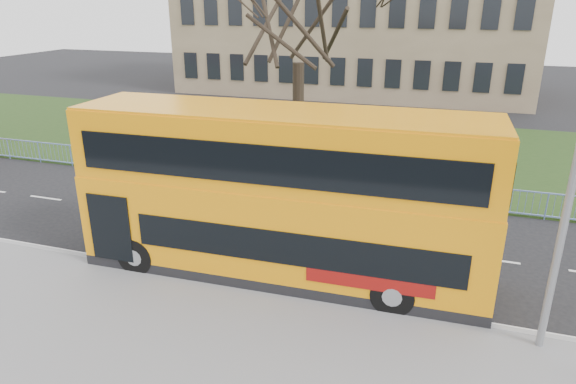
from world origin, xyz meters
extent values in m
plane|color=black|center=(0.00, 0.00, 0.00)|extent=(120.00, 120.00, 0.00)
cube|color=gray|center=(0.00, -1.55, 0.07)|extent=(80.00, 0.20, 0.14)
cube|color=#1D3613|center=(0.00, 14.30, 0.04)|extent=(80.00, 15.40, 0.08)
cube|color=#836D53|center=(-5.00, 35.00, 7.00)|extent=(30.00, 15.00, 14.00)
cube|color=#FF990A|center=(-0.33, -0.41, 1.53)|extent=(12.09, 3.17, 2.23)
cube|color=#FF990A|center=(-0.33, -0.41, 2.84)|extent=(12.09, 3.17, 0.38)
cube|color=#FF990A|center=(-0.33, -0.41, 4.03)|extent=(12.03, 3.11, 2.00)
cube|color=black|center=(0.40, -1.83, 1.62)|extent=(9.27, 0.28, 0.97)
cube|color=black|center=(-0.29, -1.83, 3.93)|extent=(11.05, 0.33, 1.09)
cylinder|color=black|center=(-4.58, -1.82, 0.60)|extent=(1.20, 0.35, 1.19)
cylinder|color=black|center=(3.20, -1.61, 0.60)|extent=(1.20, 0.35, 1.19)
cylinder|color=gray|center=(6.80, -2.00, 4.59)|extent=(0.18, 0.18, 8.95)
camera|label=1|loc=(4.21, -13.72, 7.99)|focal=32.00mm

